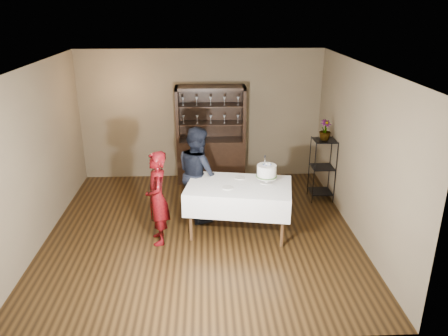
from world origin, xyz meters
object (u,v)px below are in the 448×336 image
(cake_table, at_px, (239,196))
(woman, at_px, (157,198))
(man, at_px, (198,173))
(china_hutch, at_px, (211,150))
(cake, at_px, (267,172))
(potted_plant, at_px, (325,130))
(plant_etagere, at_px, (322,167))

(cake_table, xyz_separation_m, woman, (-1.28, -0.27, 0.11))
(woman, relative_size, man, 0.91)
(china_hutch, xyz_separation_m, cake, (0.86, -2.18, 0.36))
(china_hutch, height_order, potted_plant, china_hutch)
(man, relative_size, cake, 3.44)
(woman, relative_size, cake, 3.14)
(china_hutch, relative_size, woman, 1.33)
(china_hutch, height_order, woman, china_hutch)
(cake_table, height_order, potted_plant, potted_plant)
(china_hutch, distance_m, man, 1.72)
(plant_etagere, relative_size, potted_plant, 3.20)
(plant_etagere, height_order, man, man)
(china_hutch, distance_m, plant_etagere, 2.33)
(potted_plant, bearing_deg, woman, -153.44)
(woman, relative_size, potted_plant, 3.99)
(china_hutch, bearing_deg, man, -98.39)
(man, bearing_deg, china_hutch, -33.53)
(china_hutch, height_order, man, china_hutch)
(cake, distance_m, potted_plant, 1.70)
(man, bearing_deg, plant_etagere, -99.81)
(man, distance_m, cake, 1.23)
(cake_table, xyz_separation_m, potted_plant, (1.66, 1.20, 0.74))
(plant_etagere, bearing_deg, man, -164.67)
(plant_etagere, xyz_separation_m, man, (-2.33, -0.64, 0.17))
(woman, bearing_deg, cake, 90.26)
(plant_etagere, relative_size, man, 0.73)
(plant_etagere, bearing_deg, cake_table, -144.33)
(cake, height_order, potted_plant, potted_plant)
(woman, height_order, cake, woman)
(cake_table, xyz_separation_m, man, (-0.66, 0.56, 0.19))
(man, xyz_separation_m, cake, (1.11, -0.49, 0.20))
(cake_table, relative_size, potted_plant, 4.83)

